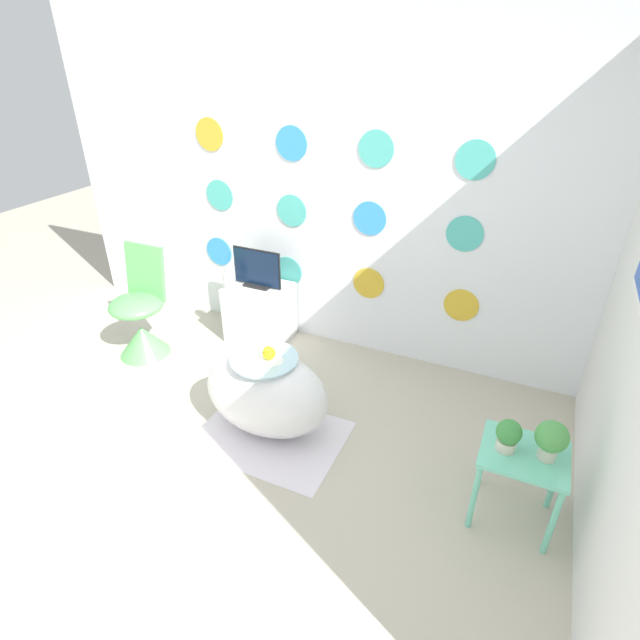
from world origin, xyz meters
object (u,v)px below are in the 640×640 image
at_px(tv, 257,270).
at_px(potted_plant_left, 508,435).
at_px(vase, 229,279).
at_px(chair, 141,322).
at_px(bathtub, 267,393).
at_px(potted_plant_right, 551,438).

bearing_deg(tv, potted_plant_left, -27.25).
bearing_deg(vase, chair, -140.09).
xyz_separation_m(chair, vase, (0.57, 0.48, 0.30)).
bearing_deg(bathtub, chair, 164.72).
height_order(tv, vase, tv).
relative_size(bathtub, chair, 0.95).
relative_size(chair, tv, 2.10).
distance_m(bathtub, chair, 1.46).
bearing_deg(bathtub, potted_plant_left, -3.73).
bearing_deg(potted_plant_right, tv, 155.24).
xyz_separation_m(tv, potted_plant_right, (2.32, -1.07, -0.05)).
height_order(bathtub, chair, chair).
relative_size(chair, potted_plant_right, 4.11).
distance_m(tv, potted_plant_right, 2.56).
relative_size(vase, potted_plant_right, 0.83).
height_order(chair, vase, chair).
height_order(chair, potted_plant_left, chair).
distance_m(bathtub, tv, 1.24).
relative_size(bathtub, potted_plant_right, 3.88).
relative_size(tv, potted_plant_left, 2.38).
bearing_deg(potted_plant_right, chair, 171.57).
xyz_separation_m(vase, potted_plant_right, (2.52, -0.94, 0.02)).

